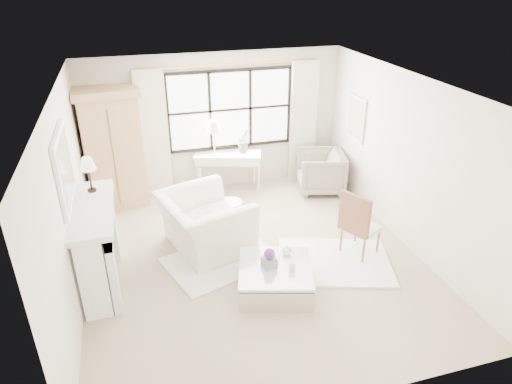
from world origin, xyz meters
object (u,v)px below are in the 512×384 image
armoire (113,148)px  coffee_table (275,279)px  club_armchair (205,223)px  console_table (228,172)px

armoire → coffee_table: bearing=-63.9°
armoire → coffee_table: armoire is taller
armoire → club_armchair: 2.43m
console_table → club_armchair: size_ratio=0.99×
armoire → coffee_table: 3.97m
armoire → club_armchair: bearing=-62.1°
armoire → club_armchair: size_ratio=1.62×
console_table → armoire: bearing=-162.8°
coffee_table → armoire: bearing=137.9°
console_table → coffee_table: (-0.08, -3.27, -0.22)m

